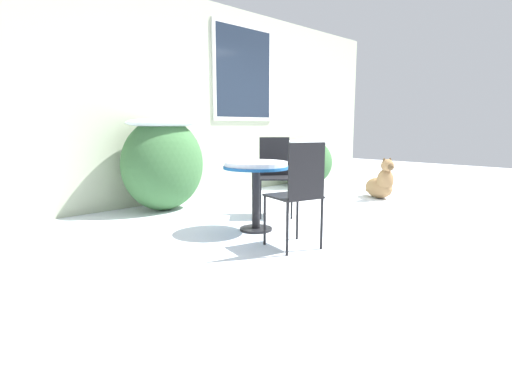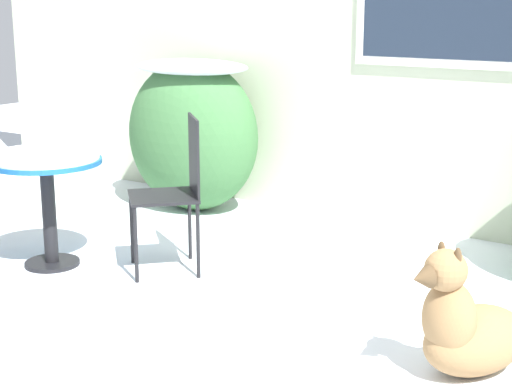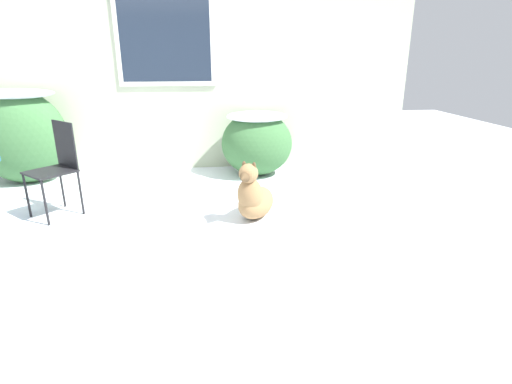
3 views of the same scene
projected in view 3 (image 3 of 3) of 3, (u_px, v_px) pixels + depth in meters
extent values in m
plane|color=silver|center=(105.00, 229.00, 3.87)|extent=(16.00, 16.00, 0.00)
cube|color=#B2BC9E|center=(129.00, 64.00, 5.46)|extent=(8.00, 0.06, 2.97)
cube|color=silver|center=(164.00, 26.00, 5.31)|extent=(1.32, 0.04, 1.56)
cube|color=#1E2838|center=(164.00, 25.00, 5.30)|extent=(1.20, 0.01, 1.44)
ellipsoid|color=#386638|center=(21.00, 137.00, 5.12)|extent=(1.15, 0.80, 1.21)
ellipsoid|color=silver|center=(13.00, 94.00, 4.95)|extent=(0.97, 0.68, 0.12)
ellipsoid|color=#386638|center=(257.00, 144.00, 5.53)|extent=(0.98, 0.89, 0.88)
ellipsoid|color=silver|center=(257.00, 116.00, 5.41)|extent=(0.83, 0.75, 0.12)
cube|color=black|center=(50.00, 172.00, 4.06)|extent=(0.58, 0.58, 0.02)
cube|color=black|center=(65.00, 144.00, 4.12)|extent=(0.28, 0.27, 0.48)
cylinder|color=black|center=(27.00, 196.00, 4.10)|extent=(0.02, 0.02, 0.47)
cylinder|color=black|center=(45.00, 203.00, 3.89)|extent=(0.02, 0.02, 0.47)
cylinder|color=black|center=(62.00, 187.00, 4.38)|extent=(0.02, 0.02, 0.47)
cylinder|color=black|center=(81.00, 193.00, 4.17)|extent=(0.02, 0.02, 0.47)
ellipsoid|color=#937047|center=(256.00, 202.00, 4.13)|extent=(0.55, 0.63, 0.32)
ellipsoid|color=#937047|center=(250.00, 195.00, 3.94)|extent=(0.33, 0.32, 0.35)
sphere|color=#937047|center=(248.00, 173.00, 3.84)|extent=(0.19, 0.19, 0.19)
cone|color=brown|center=(243.00, 179.00, 3.73)|extent=(0.13, 0.12, 0.10)
ellipsoid|color=brown|center=(244.00, 165.00, 3.84)|extent=(0.05, 0.04, 0.09)
ellipsoid|color=brown|center=(254.00, 166.00, 3.81)|extent=(0.05, 0.04, 0.09)
ellipsoid|color=#937047|center=(264.00, 202.00, 4.38)|extent=(0.18, 0.25, 0.06)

